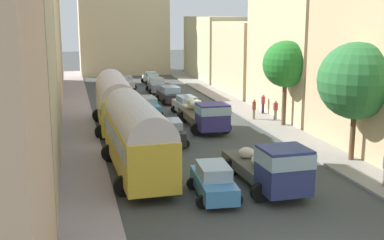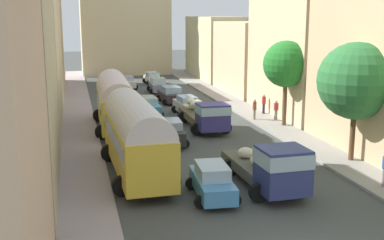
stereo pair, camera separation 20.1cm
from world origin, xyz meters
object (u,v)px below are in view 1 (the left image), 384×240
at_px(car_4, 214,181).
at_px(car_6, 146,106).
at_px(car_7, 126,82).
at_px(car_0, 187,105).
at_px(car_3, 151,78).
at_px(pedestrian_0, 275,110).
at_px(car_1, 170,95).
at_px(pedestrian_2, 263,103).
at_px(cargo_truck_0, 272,166).
at_px(car_5, 171,132).
at_px(parked_bus_1, 115,100).
at_px(pedestrian_3, 254,108).
at_px(parked_bus_0, 137,134).
at_px(cargo_truck_1, 206,115).
at_px(car_2, 157,85).

relative_size(car_4, car_6, 0.93).
xyz_separation_m(car_4, car_7, (0.02, 36.13, -0.09)).
height_order(car_0, car_3, car_0).
relative_size(car_0, car_3, 0.99).
bearing_deg(car_7, pedestrian_0, -65.87).
bearing_deg(car_1, pedestrian_2, -50.31).
bearing_deg(car_3, cargo_truck_0, -90.81).
xyz_separation_m(car_3, car_5, (-3.47, -29.00, 0.09)).
height_order(car_1, car_6, car_1).
bearing_deg(parked_bus_1, pedestrian_2, 10.37).
bearing_deg(parked_bus_1, car_7, 81.43).
xyz_separation_m(car_7, pedestrian_0, (9.47, -21.14, 0.27)).
relative_size(car_1, car_3, 1.03).
relative_size(pedestrian_0, pedestrian_3, 0.97).
bearing_deg(pedestrian_3, parked_bus_0, -133.42).
relative_size(parked_bus_0, pedestrian_3, 5.37).
distance_m(parked_bus_0, car_5, 6.82).
bearing_deg(pedestrian_3, car_6, 152.06).
distance_m(parked_bus_1, pedestrian_3, 11.10).
xyz_separation_m(cargo_truck_1, pedestrian_2, (6.25, 4.36, -0.15)).
bearing_deg(car_2, parked_bus_1, -109.86).
height_order(parked_bus_0, pedestrian_0, parked_bus_0).
height_order(cargo_truck_0, car_7, cargo_truck_0).
bearing_deg(pedestrian_3, car_4, -116.85).
height_order(parked_bus_1, car_0, parked_bus_1).
bearing_deg(cargo_truck_0, cargo_truck_1, 88.32).
xyz_separation_m(parked_bus_0, cargo_truck_1, (6.29, 9.30, -1.07)).
bearing_deg(pedestrian_3, pedestrian_2, 52.61).
bearing_deg(pedestrian_2, car_5, -141.18).
height_order(cargo_truck_1, car_1, cargo_truck_1).
height_order(cargo_truck_1, car_7, cargo_truck_1).
relative_size(cargo_truck_1, car_7, 1.76).
height_order(car_3, pedestrian_3, pedestrian_3).
bearing_deg(cargo_truck_0, parked_bus_1, 111.20).
bearing_deg(cargo_truck_0, car_7, 94.59).
relative_size(cargo_truck_0, pedestrian_2, 3.75).
bearing_deg(cargo_truck_0, car_1, 89.60).
height_order(car_1, car_4, car_4).
height_order(parked_bus_0, car_0, parked_bus_0).
relative_size(car_1, car_4, 1.02).
bearing_deg(car_7, pedestrian_3, -68.80).
xyz_separation_m(parked_bus_0, pedestrian_0, (12.46, 10.83, -1.26)).
bearing_deg(car_0, car_4, -99.58).
bearing_deg(cargo_truck_0, car_0, 88.95).
distance_m(parked_bus_1, cargo_truck_1, 6.80).
xyz_separation_m(car_0, pedestrian_0, (6.21, -4.43, 0.17)).
bearing_deg(car_3, pedestrian_0, -76.01).
bearing_deg(pedestrian_0, parked_bus_0, -139.00).
bearing_deg(cargo_truck_0, car_4, -179.76).
bearing_deg(pedestrian_3, car_5, -144.93).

